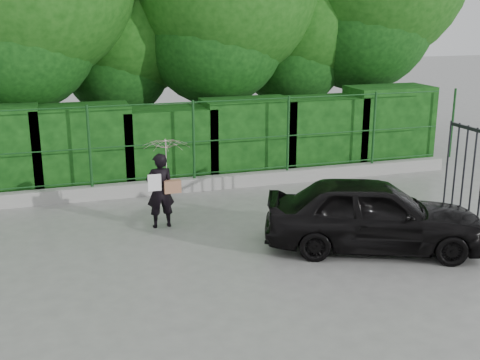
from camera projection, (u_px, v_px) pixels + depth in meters
name	position (u px, v px, depth m)	size (l,w,h in m)	color
ground	(236.00, 269.00, 9.67)	(80.00, 80.00, 0.00)	gray
kerb	(178.00, 186.00, 13.76)	(14.00, 0.25, 0.30)	#9E9E99
fence	(186.00, 140.00, 13.54)	(14.13, 0.06, 1.80)	#144118
hedge	(170.00, 142.00, 14.47)	(14.20, 1.20, 2.09)	black
woman	(165.00, 169.00, 11.33)	(0.88, 0.90, 1.71)	black
car	(373.00, 214.00, 10.36)	(1.49, 3.70, 1.26)	black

